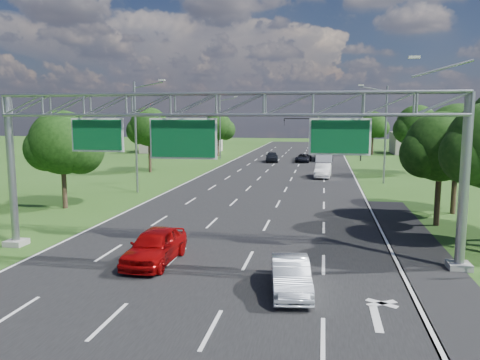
% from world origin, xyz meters
% --- Properties ---
extents(ground, '(220.00, 220.00, 0.00)m').
position_xyz_m(ground, '(0.00, 30.00, 0.00)').
color(ground, '#274C17').
rests_on(ground, ground).
extents(road, '(18.00, 180.00, 0.02)m').
position_xyz_m(road, '(0.00, 30.00, 0.00)').
color(road, black).
rests_on(road, ground).
extents(road_flare, '(3.00, 30.00, 0.02)m').
position_xyz_m(road_flare, '(10.20, 14.00, 0.00)').
color(road_flare, black).
rests_on(road_flare, ground).
extents(sign_gantry, '(23.50, 1.00, 9.56)m').
position_xyz_m(sign_gantry, '(0.33, 12.00, 6.89)').
color(sign_gantry, gray).
rests_on(sign_gantry, ground).
extents(traffic_signal, '(12.21, 0.24, 7.00)m').
position_xyz_m(traffic_signal, '(7.48, 65.00, 5.17)').
color(traffic_signal, black).
rests_on(traffic_signal, ground).
extents(streetlight_l_near, '(2.97, 0.22, 10.16)m').
position_xyz_m(streetlight_l_near, '(-11.30, 30.00, 5.58)').
color(streetlight_l_near, gray).
rests_on(streetlight_l_near, ground).
extents(streetlight_l_far, '(2.97, 0.22, 10.16)m').
position_xyz_m(streetlight_l_far, '(-11.30, 65.00, 5.58)').
color(streetlight_l_far, gray).
rests_on(streetlight_l_far, ground).
extents(streetlight_r_mid, '(2.97, 0.22, 10.16)m').
position_xyz_m(streetlight_r_mid, '(11.30, 40.00, 5.58)').
color(streetlight_r_mid, gray).
rests_on(streetlight_r_mid, ground).
extents(tree_verge_la, '(5.76, 4.80, 7.40)m').
position_xyz_m(tree_verge_la, '(-13.92, 22.04, 4.76)').
color(tree_verge_la, '#2D2116').
rests_on(tree_verge_la, ground).
extents(tree_verge_lb, '(5.76, 4.80, 8.06)m').
position_xyz_m(tree_verge_lb, '(-15.92, 45.04, 5.41)').
color(tree_verge_lb, '#2D2116').
rests_on(tree_verge_lb, ground).
extents(tree_verge_lc, '(5.76, 4.80, 7.62)m').
position_xyz_m(tree_verge_lc, '(-12.92, 70.04, 4.98)').
color(tree_verge_lc, '#2D2116').
rests_on(tree_verge_lc, ground).
extents(tree_verge_rd, '(5.76, 4.80, 8.28)m').
position_xyz_m(tree_verge_rd, '(16.08, 48.04, 5.63)').
color(tree_verge_rd, '#2D2116').
rests_on(tree_verge_rd, ground).
extents(tree_verge_re, '(5.76, 4.80, 7.84)m').
position_xyz_m(tree_verge_re, '(14.08, 78.04, 5.20)').
color(tree_verge_re, '#2D2116').
rests_on(tree_verge_re, ground).
extents(building_left, '(14.00, 10.00, 5.00)m').
position_xyz_m(building_left, '(-22.00, 78.00, 2.50)').
color(building_left, '#A59B8A').
rests_on(building_left, ground).
extents(building_right, '(12.00, 9.00, 4.00)m').
position_xyz_m(building_right, '(24.00, 82.00, 2.00)').
color(building_right, '#A59B8A').
rests_on(building_right, ground).
extents(red_coupe, '(2.08, 4.91, 1.66)m').
position_xyz_m(red_coupe, '(-2.50, 10.42, 0.83)').
color(red_coupe, '#9A0707').
rests_on(red_coupe, ground).
extents(silver_sedan, '(2.01, 4.32, 1.37)m').
position_xyz_m(silver_sedan, '(4.11, 7.79, 0.69)').
color(silver_sedan, silver).
rests_on(silver_sedan, ground).
extents(car_queue_b, '(2.49, 4.69, 1.25)m').
position_xyz_m(car_queue_b, '(2.24, 61.61, 0.63)').
color(car_queue_b, black).
rests_on(car_queue_b, ground).
extents(car_queue_c, '(2.34, 4.81, 1.58)m').
position_xyz_m(car_queue_c, '(-2.50, 60.98, 0.79)').
color(car_queue_c, black).
rests_on(car_queue_c, ground).
extents(car_queue_d, '(1.96, 4.93, 1.60)m').
position_xyz_m(car_queue_d, '(5.25, 43.65, 0.80)').
color(car_queue_d, silver).
rests_on(car_queue_d, ground).
extents(box_truck, '(2.77, 9.02, 3.42)m').
position_xyz_m(box_truck, '(5.34, 66.63, 1.64)').
color(box_truck, silver).
rests_on(box_truck, ground).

